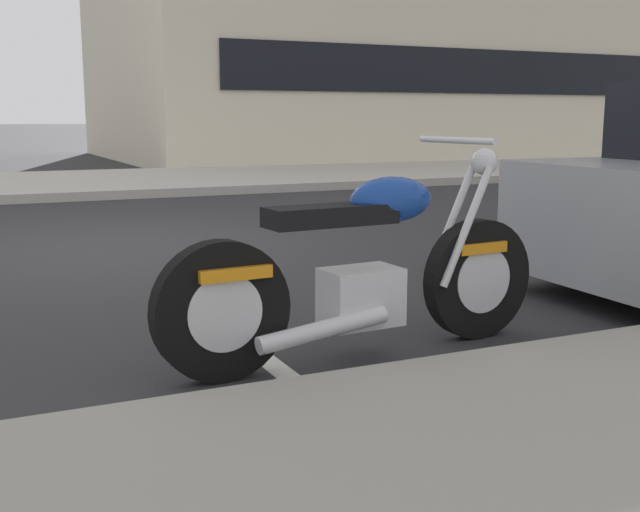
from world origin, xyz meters
name	(u,v)px	position (x,y,z in m)	size (l,w,h in m)	color
ground_plane	(121,248)	(0.00, 0.00, 0.00)	(260.00, 260.00, 0.00)	#28282B
sidewalk_far_curb	(573,166)	(12.00, 6.97, 0.07)	(120.00, 5.00, 0.14)	#ADA89E
parking_stall_stripe	(265,358)	(0.00, -3.87, 0.00)	(0.12, 2.20, 0.01)	silver
parked_motorcycle	(365,274)	(0.50, -4.04, 0.44)	(2.23, 0.62, 1.14)	black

